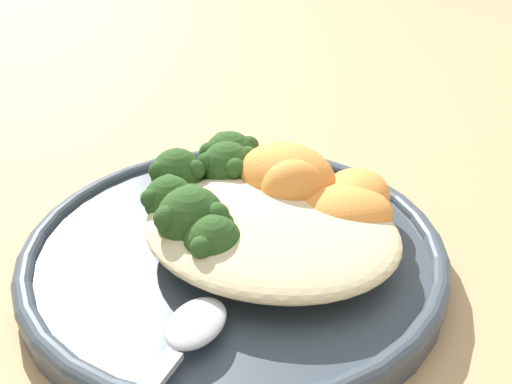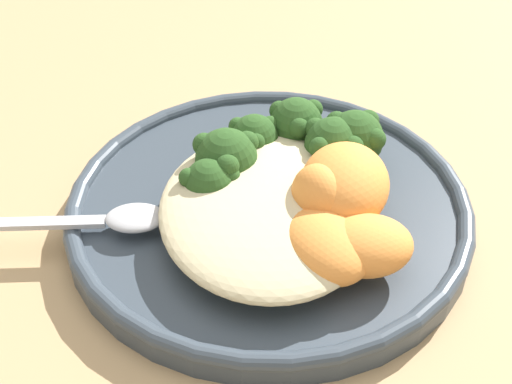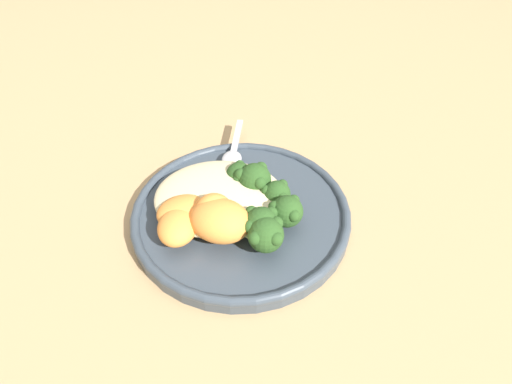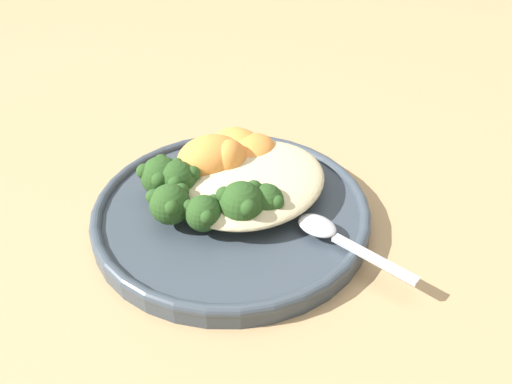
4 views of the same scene
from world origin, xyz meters
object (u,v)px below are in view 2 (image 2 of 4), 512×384
(broccoli_stalk_2, at_px, (297,133))
(sweet_potato_chunk_0, at_px, (366,245))
(broccoli_stalk_0, at_px, (348,149))
(broccoli_stalk_3, at_px, (262,150))
(sweet_potato_chunk_2, at_px, (326,245))
(sweet_potato_chunk_3, at_px, (344,185))
(spoon, at_px, (114,219))
(broccoli_stalk_4, at_px, (238,168))
(plate, at_px, (269,208))
(broccoli_stalk_5, at_px, (232,191))
(quinoa_mound, at_px, (267,209))
(sweet_potato_chunk_1, at_px, (321,198))
(broccoli_stalk_1, at_px, (331,150))

(broccoli_stalk_2, xyz_separation_m, sweet_potato_chunk_0, (-0.12, -0.03, -0.00))
(broccoli_stalk_0, bearing_deg, broccoli_stalk_2, 89.23)
(broccoli_stalk_3, xyz_separation_m, sweet_potato_chunk_2, (-0.10, -0.03, 0.00))
(sweet_potato_chunk_3, height_order, spoon, sweet_potato_chunk_3)
(sweet_potato_chunk_0, xyz_separation_m, sweet_potato_chunk_3, (0.05, 0.00, 0.01))
(broccoli_stalk_0, relative_size, broccoli_stalk_4, 1.02)
(plate, distance_m, broccoli_stalk_5, 0.04)
(broccoli_stalk_2, bearing_deg, quinoa_mound, 161.48)
(broccoli_stalk_3, distance_m, broccoli_stalk_4, 0.03)
(quinoa_mound, distance_m, broccoli_stalk_4, 0.04)
(sweet_potato_chunk_2, bearing_deg, broccoli_stalk_4, 33.04)
(broccoli_stalk_5, relative_size, spoon, 0.80)
(plate, xyz_separation_m, broccoli_stalk_3, (0.03, 0.00, 0.03))
(broccoli_stalk_2, bearing_deg, plate, 155.09)
(quinoa_mound, bearing_deg, spoon, 85.92)
(sweet_potato_chunk_1, distance_m, sweet_potato_chunk_3, 0.02)
(broccoli_stalk_1, bearing_deg, quinoa_mound, 160.96)
(broccoli_stalk_0, bearing_deg, broccoli_stalk_4, 136.42)
(broccoli_stalk_1, distance_m, sweet_potato_chunk_1, 0.06)
(plate, height_order, sweet_potato_chunk_3, sweet_potato_chunk_3)
(broccoli_stalk_3, distance_m, sweet_potato_chunk_2, 0.10)
(quinoa_mound, height_order, sweet_potato_chunk_1, sweet_potato_chunk_1)
(broccoli_stalk_5, bearing_deg, sweet_potato_chunk_3, -167.95)
(quinoa_mound, distance_m, sweet_potato_chunk_3, 0.05)
(plate, bearing_deg, quinoa_mound, 172.06)
(sweet_potato_chunk_1, height_order, sweet_potato_chunk_2, sweet_potato_chunk_1)
(sweet_potato_chunk_1, bearing_deg, broccoli_stalk_0, -26.36)
(broccoli_stalk_2, xyz_separation_m, broccoli_stalk_4, (-0.04, 0.04, 0.00))
(broccoli_stalk_4, bearing_deg, broccoli_stalk_0, -128.19)
(broccoli_stalk_5, xyz_separation_m, sweet_potato_chunk_0, (-0.06, -0.08, 0.00))
(plate, relative_size, sweet_potato_chunk_1, 6.21)
(plate, distance_m, sweet_potato_chunk_3, 0.06)
(broccoli_stalk_5, height_order, sweet_potato_chunk_3, sweet_potato_chunk_3)
(quinoa_mound, bearing_deg, sweet_potato_chunk_2, -140.56)
(broccoli_stalk_4, distance_m, broccoli_stalk_5, 0.02)
(spoon, bearing_deg, plate, -166.99)
(broccoli_stalk_2, height_order, broccoli_stalk_4, broccoli_stalk_4)
(plate, xyz_separation_m, sweet_potato_chunk_2, (-0.07, -0.03, 0.03))
(broccoli_stalk_2, bearing_deg, sweet_potato_chunk_2, -175.90)
(sweet_potato_chunk_2, bearing_deg, broccoli_stalk_2, 2.05)
(broccoli_stalk_2, relative_size, spoon, 0.91)
(broccoli_stalk_0, height_order, sweet_potato_chunk_0, broccoli_stalk_0)
(sweet_potato_chunk_0, bearing_deg, broccoli_stalk_4, 43.14)
(broccoli_stalk_1, relative_size, sweet_potato_chunk_2, 1.37)
(quinoa_mound, xyz_separation_m, sweet_potato_chunk_2, (-0.04, -0.03, 0.00))
(broccoli_stalk_3, distance_m, spoon, 0.11)
(broccoli_stalk_2, relative_size, sweet_potato_chunk_2, 1.74)
(broccoli_stalk_5, relative_size, sweet_potato_chunk_3, 1.36)
(sweet_potato_chunk_1, bearing_deg, broccoli_stalk_2, 4.24)
(sweet_potato_chunk_2, distance_m, spoon, 0.14)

